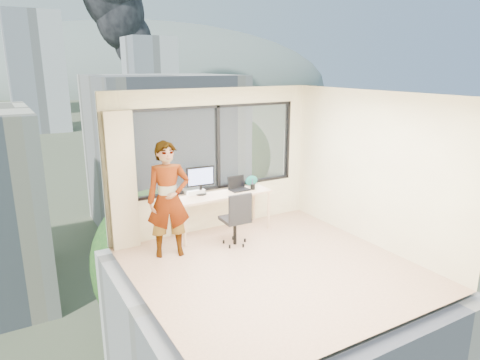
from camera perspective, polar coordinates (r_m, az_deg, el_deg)
floor at (r=6.72m, az=4.35°, el=-11.47°), size 4.00×4.00×0.01m
ceiling at (r=6.03m, az=4.85°, el=11.25°), size 4.00×4.00×0.01m
wall_front at (r=4.82m, az=18.22°, el=-6.31°), size 4.00×0.01×2.60m
wall_left at (r=5.42m, az=-13.19°, el=-3.60°), size 0.01×4.00×2.60m
wall_right at (r=7.53m, az=17.24°, el=1.36°), size 0.01×4.00×2.60m
window_wall at (r=7.90m, az=-3.32°, el=4.31°), size 3.30×0.16×1.55m
curtain at (r=7.27m, az=-15.39°, el=-0.20°), size 0.45×0.14×2.30m
desk at (r=7.89m, az=-2.40°, el=-4.36°), size 1.80×0.60×0.75m
chair at (r=7.32m, az=-0.69°, el=-5.01°), size 0.51×0.51×0.97m
person at (r=6.89m, az=-9.48°, el=-2.58°), size 0.77×0.61×1.87m
monitor at (r=7.66m, az=-5.26°, el=-0.04°), size 0.52×0.15×0.52m
game_console at (r=7.79m, az=-6.18°, el=-1.48°), size 0.34×0.29×0.08m
laptop at (r=7.92m, az=-0.07°, el=-0.57°), size 0.36×0.38×0.23m
cellphone at (r=7.84m, az=-0.13°, el=-1.55°), size 0.11×0.05×0.01m
pen_cup at (r=7.99m, az=1.70°, el=-0.88°), size 0.10×0.10×0.10m
handbag at (r=8.23m, az=1.54°, el=-0.08°), size 0.27×0.17×0.20m
exterior_ground at (r=126.14m, az=-28.26°, el=5.52°), size 400.00×400.00×0.04m
near_bldg_b at (r=46.51m, az=-10.04°, el=3.67°), size 14.00×13.00×16.00m
near_bldg_c at (r=48.44m, az=14.95°, el=0.20°), size 12.00×10.00×10.00m
far_tower_b at (r=125.48m, az=-25.41°, el=12.74°), size 13.00×13.00×30.00m
far_tower_c at (r=152.87m, az=-11.81°, el=13.25°), size 15.00×15.00×26.00m
hill_b at (r=341.43m, az=-12.57°, el=11.85°), size 300.00×220.00×96.00m
tree_b at (r=27.16m, az=-10.94°, el=-12.64°), size 7.60×7.60×9.00m
tree_c at (r=53.01m, az=-0.46°, el=1.98°), size 8.40×8.40×10.00m
smoke_plume_b at (r=186.00m, az=-12.33°, el=22.15°), size 30.00×18.00×70.00m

